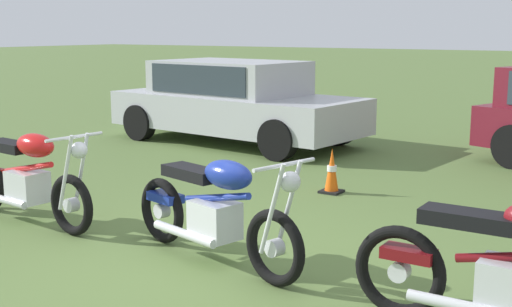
{
  "coord_description": "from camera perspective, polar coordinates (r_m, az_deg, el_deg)",
  "views": [
    {
      "loc": [
        3.3,
        -4.23,
        1.98
      ],
      "look_at": [
        -0.66,
        1.92,
        0.63
      ],
      "focal_mm": 47.44,
      "sensor_mm": 36.0,
      "label": 1
    }
  ],
  "objects": [
    {
      "name": "ground_plane",
      "position": [
        5.72,
        -4.93,
        -9.83
      ],
      "size": [
        120.0,
        120.0,
        0.0
      ],
      "primitive_type": "plane",
      "color": "#567038"
    },
    {
      "name": "traffic_cone",
      "position": [
        8.3,
        6.41,
        -1.59
      ],
      "size": [
        0.25,
        0.25,
        0.56
      ],
      "color": "#EA590F",
      "rests_on": "ground"
    },
    {
      "name": "car_silver",
      "position": [
        11.88,
        -1.92,
        4.77
      ],
      "size": [
        4.66,
        2.31,
        1.43
      ],
      "rotation": [
        0.0,
        0.0,
        -0.1
      ],
      "color": "#B2B5BA",
      "rests_on": "ground"
    },
    {
      "name": "motorcycle_blue",
      "position": [
        5.76,
        -3.52,
        -4.71
      ],
      "size": [
        2.07,
        0.82,
        1.02
      ],
      "rotation": [
        0.0,
        0.0,
        -0.24
      ],
      "color": "black",
      "rests_on": "ground"
    },
    {
      "name": "motorcycle_red",
      "position": [
        7.33,
        -18.75,
        -1.89
      ],
      "size": [
        2.1,
        0.64,
        1.02
      ],
      "rotation": [
        0.0,
        0.0,
        -0.1
      ],
      "color": "black",
      "rests_on": "ground"
    }
  ]
}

